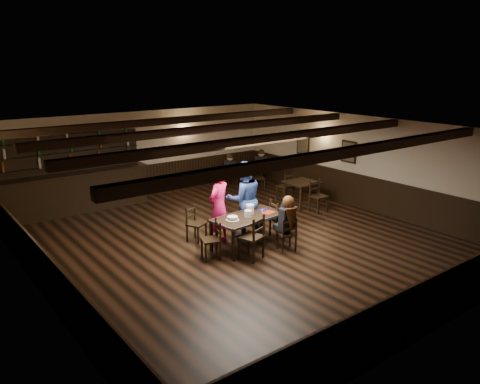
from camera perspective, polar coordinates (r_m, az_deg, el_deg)
ground at (r=11.28m, az=-0.23°, el=-6.02°), size 10.00×10.00×0.00m
room_shell at (r=10.80m, az=-0.32°, el=2.70°), size 9.02×10.02×2.71m
dining_table at (r=10.73m, az=1.02°, el=-3.29°), size 1.81×1.04×0.75m
chair_near_left at (r=10.07m, az=1.79°, el=-5.17°), size 0.59×0.57×1.00m
chair_near_right at (r=10.59m, az=5.87°, el=-4.86°), size 0.47×0.46×0.80m
chair_end_left at (r=10.18m, az=-3.17°, el=-5.41°), size 0.50×0.51×0.87m
chair_end_right at (r=11.37m, az=4.57°, el=-2.97°), size 0.51×0.52×0.93m
chair_far_pushed at (r=11.24m, az=-5.66°, el=-3.50°), size 0.51×0.50×0.84m
woman_pink at (r=10.92m, az=-2.61°, el=-1.73°), size 0.78×0.65×1.81m
man_blue at (r=11.33m, az=0.51°, el=-0.90°), size 1.10×0.97×1.88m
seated_person at (r=10.51m, az=5.85°, el=-2.81°), size 0.35×0.53×0.86m
cake at (r=10.40m, az=-0.94°, el=-3.26°), size 0.29×0.29×0.09m
plate_stack_a at (r=10.61m, az=0.97°, el=-2.67°), size 0.17×0.17×0.16m
plate_stack_b at (r=10.84m, az=1.24°, el=-2.10°), size 0.18×0.18×0.22m
tea_light at (r=10.84m, az=1.11°, el=-2.58°), size 0.04×0.04×0.06m
salt_shaker at (r=10.93m, az=2.72°, el=-2.33°), size 0.03×0.03×0.08m
pepper_shaker at (r=10.98m, az=2.93°, el=-2.25°), size 0.03×0.03×0.08m
drink_glass at (r=10.96m, az=1.38°, el=-2.16°), size 0.08×0.08×0.12m
menu_red at (r=10.98m, az=3.48°, el=-2.47°), size 0.36×0.30×0.00m
menu_blue at (r=11.16m, az=2.84°, el=-2.17°), size 0.26×0.18×0.00m
bar_counter at (r=14.13m, az=-19.44°, el=0.63°), size 4.24×0.70×2.20m
back_table_a at (r=13.91m, az=7.52°, el=0.87°), size 0.88×0.88×0.75m
back_table_b at (r=16.10m, az=0.89°, el=2.97°), size 0.99×0.99×0.75m
bg_patron_left at (r=15.53m, az=-1.23°, el=3.30°), size 0.25×0.39×0.78m
bg_patron_right at (r=16.07m, az=2.60°, el=3.78°), size 0.32×0.43×0.82m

